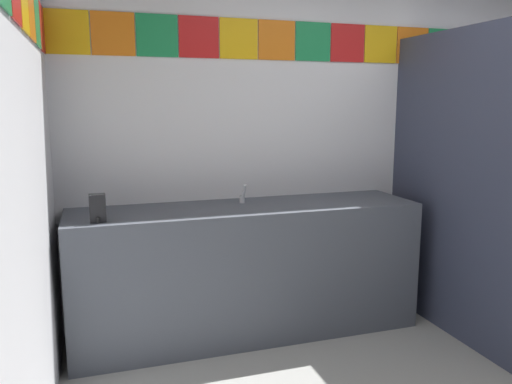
% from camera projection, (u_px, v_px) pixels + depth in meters
% --- Properties ---
extents(wall_back, '(4.37, 0.09, 2.58)m').
position_uv_depth(wall_back, '(358.00, 136.00, 3.87)').
color(wall_back, silver).
rests_on(wall_back, ground_plane).
extents(vanity_counter, '(2.29, 0.58, 0.88)m').
position_uv_depth(vanity_counter, '(247.00, 269.00, 3.41)').
color(vanity_counter, '#4C515B').
rests_on(vanity_counter, ground_plane).
extents(faucet_center, '(0.04, 0.10, 0.14)m').
position_uv_depth(faucet_center, '(243.00, 196.00, 3.41)').
color(faucet_center, silver).
rests_on(faucet_center, vanity_counter).
extents(soap_dispenser, '(0.09, 0.09, 0.16)m').
position_uv_depth(soap_dispenser, '(98.00, 208.00, 2.88)').
color(soap_dispenser, black).
rests_on(soap_dispenser, vanity_counter).
extents(stall_divider, '(0.92, 1.44, 2.01)m').
position_uv_depth(stall_divider, '(508.00, 192.00, 3.11)').
color(stall_divider, '#33384C').
rests_on(stall_divider, ground_plane).
extents(toilet, '(0.39, 0.49, 0.74)m').
position_uv_depth(toilet, '(477.00, 269.00, 3.85)').
color(toilet, white).
rests_on(toilet, ground_plane).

